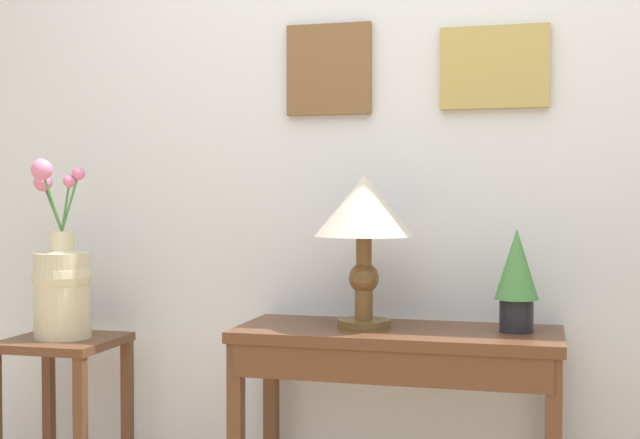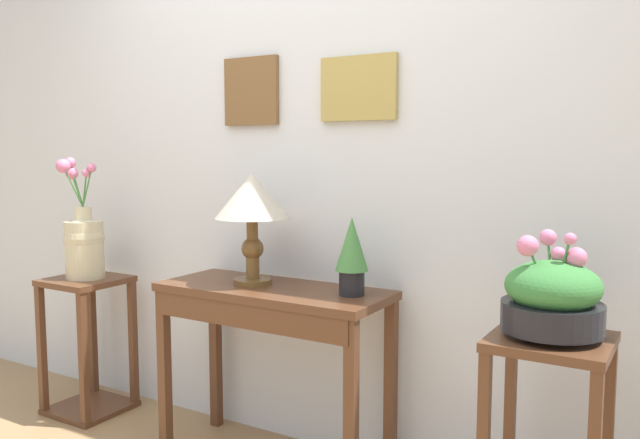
% 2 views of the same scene
% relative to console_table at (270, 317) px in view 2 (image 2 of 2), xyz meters
% --- Properties ---
extents(back_wall_with_art, '(9.00, 0.13, 2.80)m').
position_rel_console_table_xyz_m(back_wall_with_art, '(0.02, 0.32, 0.74)').
color(back_wall_with_art, silver).
rests_on(back_wall_with_art, ground).
extents(console_table, '(1.01, 0.41, 0.78)m').
position_rel_console_table_xyz_m(console_table, '(0.00, 0.00, 0.00)').
color(console_table, '#56331E').
rests_on(console_table, ground).
extents(table_lamp, '(0.32, 0.32, 0.48)m').
position_rel_console_table_xyz_m(table_lamp, '(-0.11, 0.02, 0.48)').
color(table_lamp, brown).
rests_on(table_lamp, console_table).
extents(potted_plant_on_console, '(0.13, 0.13, 0.32)m').
position_rel_console_table_xyz_m(potted_plant_on_console, '(0.36, 0.05, 0.30)').
color(potted_plant_on_console, black).
rests_on(potted_plant_on_console, console_table).
extents(pedestal_stand_left, '(0.36, 0.36, 0.71)m').
position_rel_console_table_xyz_m(pedestal_stand_left, '(-1.16, -0.00, -0.30)').
color(pedestal_stand_left, '#56331E').
rests_on(pedestal_stand_left, ground).
extents(flower_vase_tall_left, '(0.20, 0.24, 0.62)m').
position_rel_console_table_xyz_m(flower_vase_tall_left, '(-1.16, -0.00, 0.25)').
color(flower_vase_tall_left, beige).
rests_on(flower_vase_tall_left, pedestal_stand_left).
extents(planter_bowl_wide_right, '(0.31, 0.31, 0.34)m').
position_rel_console_table_xyz_m(planter_bowl_wide_right, '(1.16, -0.11, 0.25)').
color(planter_bowl_wide_right, black).
rests_on(planter_bowl_wide_right, pedestal_stand_right).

